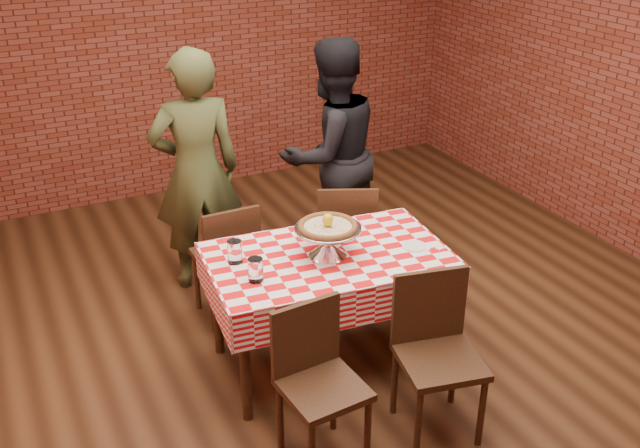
# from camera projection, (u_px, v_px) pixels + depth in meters

# --- Properties ---
(ground) EXTENTS (6.00, 6.00, 0.00)m
(ground) POSITION_uv_depth(u_px,v_px,m) (331.00, 355.00, 4.57)
(ground) COLOR black
(ground) RESTS_ON ground
(back_wall) EXTENTS (5.50, 0.00, 5.50)m
(back_wall) POSITION_uv_depth(u_px,v_px,m) (176.00, 35.00, 6.34)
(back_wall) COLOR maroon
(back_wall) RESTS_ON ground
(table) EXTENTS (1.45, 0.96, 0.75)m
(table) POSITION_uv_depth(u_px,v_px,m) (328.00, 310.00, 4.36)
(table) COLOR #412715
(table) RESTS_ON ground
(tablecloth) EXTENTS (1.49, 1.00, 0.24)m
(tablecloth) POSITION_uv_depth(u_px,v_px,m) (328.00, 272.00, 4.24)
(tablecloth) COLOR red
(tablecloth) RESTS_ON table
(pizza_stand) EXTENTS (0.51, 0.51, 0.18)m
(pizza_stand) POSITION_uv_depth(u_px,v_px,m) (328.00, 241.00, 4.15)
(pizza_stand) COLOR silver
(pizza_stand) RESTS_ON tablecloth
(pizza) EXTENTS (0.45, 0.45, 0.03)m
(pizza) POSITION_uv_depth(u_px,v_px,m) (328.00, 227.00, 4.11)
(pizza) COLOR beige
(pizza) RESTS_ON pizza_stand
(lemon) EXTENTS (0.08, 0.08, 0.08)m
(lemon) POSITION_uv_depth(u_px,v_px,m) (328.00, 220.00, 4.09)
(lemon) COLOR yellow
(lemon) RESTS_ON pizza
(water_glass_left) EXTENTS (0.09, 0.09, 0.13)m
(water_glass_left) POSITION_uv_depth(u_px,v_px,m) (256.00, 270.00, 3.90)
(water_glass_left) COLOR white
(water_glass_left) RESTS_ON tablecloth
(water_glass_right) EXTENTS (0.09, 0.09, 0.13)m
(water_glass_right) POSITION_uv_depth(u_px,v_px,m) (235.00, 252.00, 4.08)
(water_glass_right) COLOR white
(water_glass_right) RESTS_ON tablecloth
(side_plate) EXTENTS (0.16, 0.16, 0.01)m
(side_plate) POSITION_uv_depth(u_px,v_px,m) (414.00, 246.00, 4.27)
(side_plate) COLOR white
(side_plate) RESTS_ON tablecloth
(sweetener_packet_a) EXTENTS (0.06, 0.05, 0.00)m
(sweetener_packet_a) POSITION_uv_depth(u_px,v_px,m) (426.00, 249.00, 4.24)
(sweetener_packet_a) COLOR white
(sweetener_packet_a) RESTS_ON tablecloth
(sweetener_packet_b) EXTENTS (0.05, 0.04, 0.00)m
(sweetener_packet_b) POSITION_uv_depth(u_px,v_px,m) (440.00, 248.00, 4.26)
(sweetener_packet_b) COLOR white
(sweetener_packet_b) RESTS_ON tablecloth
(condiment_caddy) EXTENTS (0.10, 0.08, 0.13)m
(condiment_caddy) POSITION_uv_depth(u_px,v_px,m) (313.00, 226.00, 4.38)
(condiment_caddy) COLOR silver
(condiment_caddy) RESTS_ON tablecloth
(chair_near_left) EXTENTS (0.41, 0.41, 0.86)m
(chair_near_left) POSITION_uv_depth(u_px,v_px,m) (323.00, 392.00, 3.59)
(chair_near_left) COLOR #412715
(chair_near_left) RESTS_ON ground
(chair_near_right) EXTENTS (0.49, 0.49, 0.89)m
(chair_near_right) POSITION_uv_depth(u_px,v_px,m) (440.00, 362.00, 3.79)
(chair_near_right) COLOR #412715
(chair_near_right) RESTS_ON ground
(chair_far_left) EXTENTS (0.39, 0.39, 0.86)m
(chair_far_left) POSITION_uv_depth(u_px,v_px,m) (225.00, 259.00, 4.81)
(chair_far_left) COLOR #412715
(chair_far_left) RESTS_ON ground
(chair_far_right) EXTENTS (0.53, 0.53, 0.88)m
(chair_far_right) POSITION_uv_depth(u_px,v_px,m) (345.00, 236.00, 5.08)
(chair_far_right) COLOR #412715
(chair_far_right) RESTS_ON ground
(diner_olive) EXTENTS (0.67, 0.47, 1.75)m
(diner_olive) POSITION_uv_depth(u_px,v_px,m) (196.00, 172.00, 5.02)
(diner_olive) COLOR #3E4624
(diner_olive) RESTS_ON ground
(diner_black) EXTENTS (0.92, 0.77, 1.73)m
(diner_black) POSITION_uv_depth(u_px,v_px,m) (331.00, 155.00, 5.35)
(diner_black) COLOR black
(diner_black) RESTS_ON ground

